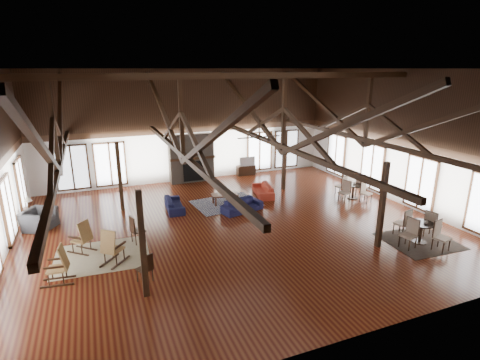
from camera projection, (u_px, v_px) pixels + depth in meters
name	position (u px, v px, depth m)	size (l,w,h in m)	color
floor	(236.00, 226.00, 14.85)	(16.00, 16.00, 0.00)	#622D14
ceiling	(235.00, 69.00, 13.13)	(16.00, 14.00, 0.02)	black
wall_back	(189.00, 126.00, 20.22)	(16.00, 0.02, 6.00)	white
wall_front	(357.00, 219.00, 7.77)	(16.00, 0.02, 6.00)	white
wall_right	(401.00, 138.00, 16.85)	(0.02, 14.00, 6.00)	white
roof_truss	(235.00, 125.00, 13.70)	(15.60, 14.07, 3.14)	black
post_grid	(236.00, 189.00, 14.42)	(8.16, 7.16, 3.05)	black
fireplace	(191.00, 158.00, 20.41)	(2.50, 0.69, 2.60)	#64584C
ceiling_fan	(259.00, 136.00, 13.07)	(1.60, 1.60, 0.75)	black
sofa_navy_front	(242.00, 206.00, 16.29)	(1.84, 0.72, 0.54)	#15163B
sofa_navy_left	(174.00, 204.00, 16.49)	(0.69, 1.77, 0.52)	#151639
sofa_orange	(263.00, 190.00, 18.39)	(0.72, 1.84, 0.54)	#AA3221
coffee_table	(225.00, 195.00, 17.20)	(1.26, 0.76, 0.46)	brown
vase	(226.00, 192.00, 17.15)	(0.19, 0.19, 0.20)	#B2B2B2
armchair	(39.00, 219.00, 14.51)	(1.17, 1.02, 0.76)	#333235
side_table_lamp	(30.00, 211.00, 15.19)	(0.44, 0.44, 1.13)	black
rocking_chair_a	(83.00, 238.00, 12.59)	(0.97, 0.94, 1.14)	olive
rocking_chair_b	(111.00, 248.00, 11.81)	(0.98, 1.02, 1.20)	olive
rocking_chair_c	(60.00, 265.00, 10.80)	(0.96, 0.59, 1.16)	olive
side_chair_a	(135.00, 228.00, 13.21)	(0.54, 0.54, 1.03)	black
side_chair_b	(146.00, 266.00, 10.78)	(0.52, 0.52, 0.91)	black
cafe_table_near	(421.00, 229.00, 13.30)	(2.05, 2.05, 1.05)	black
cafe_table_far	(353.00, 189.00, 17.86)	(1.91, 1.91, 0.98)	black
cup_near	(426.00, 222.00, 13.18)	(0.13, 0.13, 0.10)	#B2B2B2
cup_far	(354.00, 183.00, 17.84)	(0.11, 0.11, 0.09)	#B2B2B2
tv_console	(246.00, 170.00, 21.94)	(1.09, 0.41, 0.54)	black
television	(247.00, 161.00, 21.80)	(0.94, 0.12, 0.54)	#B2B2B2
rug_tan	(102.00, 256.00, 12.46)	(3.00, 2.36, 0.01)	tan
rug_navy	(226.00, 203.00, 17.33)	(2.91, 2.18, 0.01)	#171D42
rug_dark	(419.00, 241.00, 13.53)	(2.40, 2.19, 0.01)	black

